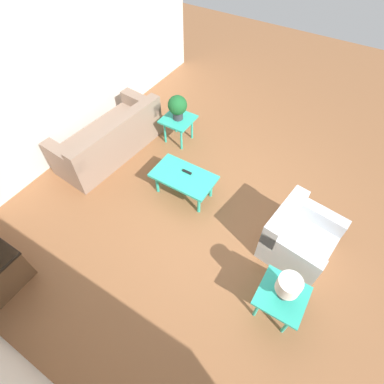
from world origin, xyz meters
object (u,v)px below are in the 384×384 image
side_table_plant (178,122)px  table_lamp (288,286)px  armchair (297,238)px  potted_plant (177,106)px  sofa (110,139)px  side_table_lamp (281,297)px  coffee_table (184,178)px

side_table_plant → table_lamp: table_lamp is taller
armchair → table_lamp: (-0.10, 0.94, 0.45)m
potted_plant → table_lamp: size_ratio=1.18×
sofa → armchair: 3.50m
sofa → armchair: size_ratio=2.09×
sofa → side_table_lamp: sofa is taller
potted_plant → table_lamp: potted_plant is taller
sofa → side_table_lamp: bearing=77.1°
armchair → coffee_table: (1.86, -0.05, 0.08)m
armchair → side_table_lamp: size_ratio=1.82×
sofa → coffee_table: (-1.64, 0.13, 0.07)m
table_lamp → side_table_lamp: bearing=-135.0°
armchair → sofa: bearing=94.8°
side_table_plant → table_lamp: bearing=143.5°
armchair → table_lamp: 1.05m
coffee_table → side_table_lamp: side_table_lamp is taller
side_table_lamp → coffee_table: bearing=-26.7°
sofa → coffee_table: sofa is taller
coffee_table → potted_plant: 1.38m
armchair → coffee_table: bearing=96.3°
armchair → coffee_table: 1.86m
side_table_lamp → table_lamp: size_ratio=1.41×
coffee_table → side_table_plant: (0.80, -1.06, 0.05)m
table_lamp → coffee_table: bearing=-26.7°
coffee_table → side_table_lamp: (-1.96, 0.99, 0.05)m
sofa → potted_plant: bearing=142.4°
table_lamp → side_table_plant: bearing=-36.5°
armchair → table_lamp: size_ratio=2.56×
armchair → side_table_plant: bearing=75.1°
sofa → table_lamp: size_ratio=5.35×
armchair → table_lamp: table_lamp is taller
sofa → table_lamp: 3.80m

